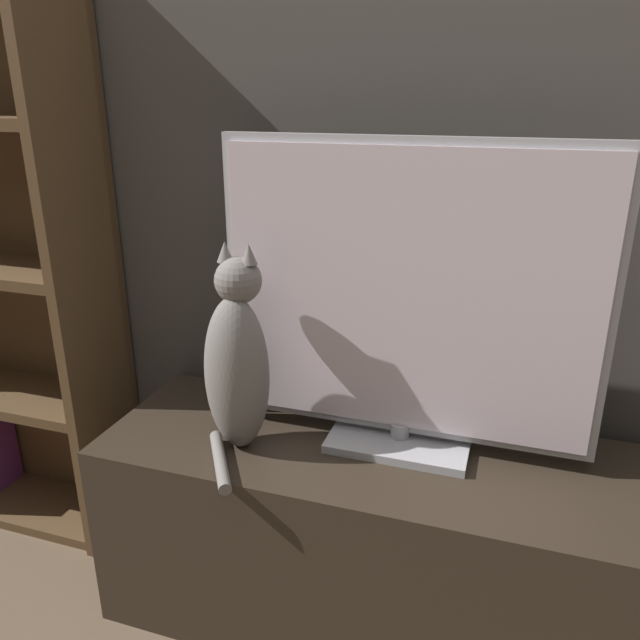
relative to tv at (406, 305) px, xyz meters
name	(u,v)px	position (x,y,z in m)	size (l,w,h in m)	color
wall_back	(428,77)	(-0.02, 0.22, 0.46)	(4.80, 0.05, 2.60)	#47423D
tv_stand	(384,540)	(-0.02, -0.05, -0.59)	(1.36, 0.45, 0.49)	#33281E
tv	(406,305)	(0.00, 0.00, 0.00)	(0.84, 0.19, 0.70)	#B7B7BC
cat	(238,363)	(-0.35, -0.12, -0.14)	(0.15, 0.28, 0.48)	gray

